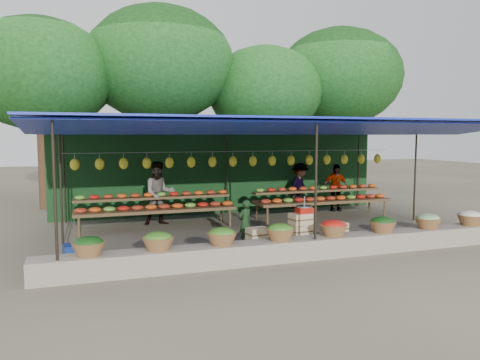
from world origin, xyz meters
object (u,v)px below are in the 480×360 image
object	(u,v)px
crate_counter	(299,234)
blue_crate_front	(86,264)
weighing_scale	(304,209)
vendor_seated	(245,223)
blue_crate_back	(78,252)

from	to	relation	value
crate_counter	blue_crate_front	world-z (taller)	crate_counter
weighing_scale	vendor_seated	size ratio (longest dim) A/B	0.36
weighing_scale	blue_crate_front	world-z (taller)	weighing_scale
vendor_seated	blue_crate_front	size ratio (longest dim) A/B	2.09
crate_counter	vendor_seated	xyz separation A→B (m)	(-1.04, 0.62, 0.21)
vendor_seated	blue_crate_front	bearing A→B (deg)	-7.46
vendor_seated	weighing_scale	bearing A→B (deg)	127.91
weighing_scale	vendor_seated	xyz separation A→B (m)	(-1.16, 0.62, -0.34)
vendor_seated	blue_crate_back	xyz separation A→B (m)	(-3.55, -0.11, -0.35)
crate_counter	weighing_scale	bearing A→B (deg)	0.00
blue_crate_front	blue_crate_back	bearing A→B (deg)	77.92
crate_counter	blue_crate_front	bearing A→B (deg)	-175.07
blue_crate_front	blue_crate_back	world-z (taller)	blue_crate_back
weighing_scale	blue_crate_back	world-z (taller)	weighing_scale
blue_crate_front	weighing_scale	bearing A→B (deg)	-15.01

